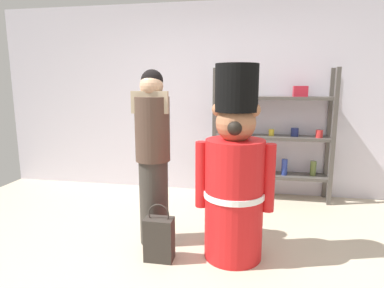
# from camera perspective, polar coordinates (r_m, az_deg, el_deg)

# --- Properties ---
(ground_plane) EXTENTS (6.40, 6.40, 0.00)m
(ground_plane) POSITION_cam_1_polar(r_m,az_deg,el_deg) (2.92, -0.48, -21.24)
(ground_plane) COLOR beige
(back_wall) EXTENTS (6.40, 0.12, 2.60)m
(back_wall) POSITION_cam_1_polar(r_m,az_deg,el_deg) (4.66, 4.70, 7.62)
(back_wall) COLOR silver
(back_wall) RESTS_ON ground_plane
(merchandise_shelf) EXTENTS (1.53, 0.35, 1.72)m
(merchandise_shelf) POSITION_cam_1_polar(r_m,az_deg,el_deg) (4.47, 13.60, 1.37)
(merchandise_shelf) COLOR #4C4742
(merchandise_shelf) RESTS_ON ground_plane
(teddy_bear_guard) EXTENTS (0.68, 0.53, 1.69)m
(teddy_bear_guard) POSITION_cam_1_polar(r_m,az_deg,el_deg) (2.88, 7.33, -5.67)
(teddy_bear_guard) COLOR red
(teddy_bear_guard) RESTS_ON ground_plane
(person_shopper) EXTENTS (0.34, 0.32, 1.66)m
(person_shopper) POSITION_cam_1_polar(r_m,az_deg,el_deg) (3.12, -6.75, -1.90)
(person_shopper) COLOR #38332D
(person_shopper) RESTS_ON ground_plane
(shopping_bag) EXTENTS (0.25, 0.15, 0.52)m
(shopping_bag) POSITION_cam_1_polar(r_m,az_deg,el_deg) (3.01, -5.68, -15.93)
(shopping_bag) COLOR #332D28
(shopping_bag) RESTS_ON ground_plane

